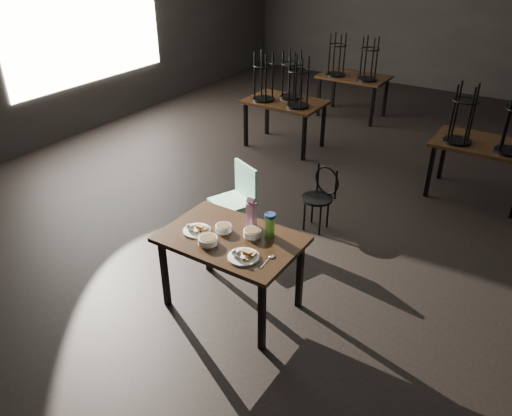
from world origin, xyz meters
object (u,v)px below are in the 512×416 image
Objects in this scene: juice_carton at (251,213)px; school_chair at (237,196)px; main_table at (231,245)px; bentwood_chair at (321,193)px; water_bottle at (270,224)px.

juice_carton reaches higher than school_chair.
main_table is 4.29× the size of juice_carton.
juice_carton reaches higher than main_table.
bentwood_chair is (0.01, 1.43, -0.44)m from juice_carton.
juice_carton is at bearing 167.55° from water_bottle.
bentwood_chair is 0.85× the size of school_chair.
juice_carton is (0.04, 0.26, 0.21)m from main_table.
main_table is 5.63× the size of water_bottle.
main_table is 0.39m from water_bottle.
water_bottle is at bearing -67.09° from bentwood_chair.
water_bottle is (0.23, -0.05, -0.02)m from juice_carton.
school_chair is (-0.63, 1.00, -0.14)m from main_table.
juice_carton is at bearing 81.12° from main_table.
water_bottle reaches higher than main_table.
school_chair is at bearing 122.13° from main_table.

